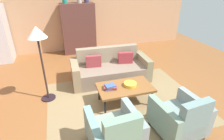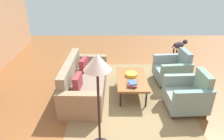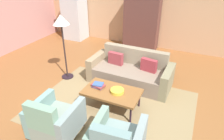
# 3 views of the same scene
# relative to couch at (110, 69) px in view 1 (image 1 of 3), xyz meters

# --- Properties ---
(ground_plane) EXTENTS (10.29, 10.29, 0.00)m
(ground_plane) POSITION_rel_couch_xyz_m (-0.29, -0.96, -0.29)
(ground_plane) COLOR brown
(wall_back) EXTENTS (8.58, 0.12, 2.80)m
(wall_back) POSITION_rel_couch_xyz_m (-0.29, 2.74, 1.11)
(wall_back) COLOR tan
(wall_back) RESTS_ON ground
(area_rug) EXTENTS (3.40, 2.60, 0.01)m
(area_rug) POSITION_rel_couch_xyz_m (-0.00, -1.14, -0.28)
(area_rug) COLOR olive
(area_rug) RESTS_ON ground
(couch) EXTENTS (2.12, 0.95, 0.86)m
(couch) POSITION_rel_couch_xyz_m (0.00, 0.00, 0.00)
(couch) COLOR #796656
(couch) RESTS_ON ground
(coffee_table) EXTENTS (1.20, 0.70, 0.43)m
(coffee_table) POSITION_rel_couch_xyz_m (-0.00, -1.19, 0.11)
(coffee_table) COLOR black
(coffee_table) RESTS_ON ground
(armchair_left) EXTENTS (0.84, 0.84, 0.88)m
(armchair_left) POSITION_rel_couch_xyz_m (-0.60, -2.35, 0.06)
(armchair_left) COLOR black
(armchair_left) RESTS_ON ground
(armchair_right) EXTENTS (0.87, 0.87, 0.88)m
(armchair_right) POSITION_rel_couch_xyz_m (0.60, -2.35, 0.06)
(armchair_right) COLOR #2B251B
(armchair_right) RESTS_ON ground
(fruit_bowl) EXTENTS (0.28, 0.28, 0.07)m
(fruit_bowl) POSITION_rel_couch_xyz_m (0.12, -1.19, 0.18)
(fruit_bowl) COLOR gold
(fruit_bowl) RESTS_ON coffee_table
(book_stack) EXTENTS (0.31, 0.24, 0.09)m
(book_stack) POSITION_rel_couch_xyz_m (-0.34, -1.17, 0.18)
(book_stack) COLOR #5D4667
(book_stack) RESTS_ON coffee_table
(cabinet) EXTENTS (1.20, 0.51, 1.80)m
(cabinet) POSITION_rel_couch_xyz_m (-0.50, 2.39, 0.61)
(cabinet) COLOR #532F29
(cabinet) RESTS_ON ground
(vase_tall) EXTENTS (0.16, 0.16, 0.20)m
(vase_tall) POSITION_rel_couch_xyz_m (-0.90, 2.39, 1.61)
(vase_tall) COLOR #19736A
(vase_tall) RESTS_ON cabinet
(floor_lamp) EXTENTS (0.40, 0.40, 1.72)m
(floor_lamp) POSITION_rel_couch_xyz_m (-1.67, -0.51, 1.16)
(floor_lamp) COLOR black
(floor_lamp) RESTS_ON ground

